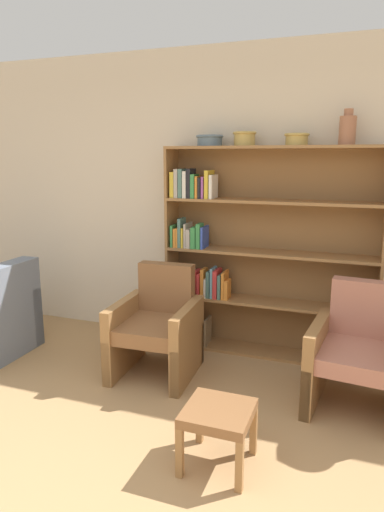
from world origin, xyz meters
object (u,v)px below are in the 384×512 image
object	(u,v)px
footstool	(218,418)
armchair_leather	(157,327)
bowl_cream	(210,140)
bookshelf	(249,255)
bowl_stoneware	(245,138)
bowl_olive	(297,138)
vase_tall	(348,129)
armchair_cushioned	(358,355)

from	to	relation	value
footstool	armchair_leather	bearing A→B (deg)	130.08
bowl_cream	bookshelf	bearing A→B (deg)	2.89
bookshelf	bowl_stoneware	distance (m)	1.03
bowl_stoneware	bowl_olive	size ratio (longest dim) A/B	0.98
bowl_stoneware	armchair_leather	xyz separation A→B (m)	(-0.54, -0.67, -1.54)
bowl_cream	bowl_stoneware	world-z (taller)	bowl_stoneware
bowl_stoneware	vase_tall	bearing A→B (deg)	0.00
bowl_olive	vase_tall	xyz separation A→B (m)	(0.39, 0.00, 0.06)
bowl_cream	armchair_leather	distance (m)	1.69
bowl_stoneware	vase_tall	xyz separation A→B (m)	(0.83, 0.00, 0.05)
bowl_olive	armchair_leather	size ratio (longest dim) A/B	0.23
footstool	vase_tall	bearing A→B (deg)	71.75
vase_tall	bowl_stoneware	bearing A→B (deg)	180.00
bookshelf	armchair_cushioned	distance (m)	1.30
bowl_olive	vase_tall	bearing A→B (deg)	0.00
bowl_cream	vase_tall	world-z (taller)	vase_tall
bowl_stoneware	footstool	xyz separation A→B (m)	(0.29, -1.66, -1.63)
bowl_stoneware	bookshelf	bearing A→B (deg)	16.06
bowl_cream	bowl_olive	xyz separation A→B (m)	(0.75, -0.00, 0.00)
armchair_cushioned	footstool	world-z (taller)	armchair_cushioned
bookshelf	footstool	size ratio (longest dim) A/B	4.87
vase_tall	armchair_leather	xyz separation A→B (m)	(-1.37, -0.67, -1.60)
bowl_cream	armchair_cushioned	size ratio (longest dim) A/B	0.27
vase_tall	footstool	distance (m)	2.43
bowl_stoneware	vase_tall	world-z (taller)	vase_tall
bowl_olive	bookshelf	bearing A→B (deg)	177.07
bowl_cream	armchair_cushioned	xyz separation A→B (m)	(1.35, -0.67, -1.53)
armchair_leather	footstool	world-z (taller)	armchair_leather
bookshelf	vase_tall	distance (m)	1.32
bowl_stoneware	bowl_olive	xyz separation A→B (m)	(0.44, -0.00, -0.01)
bowl_cream	footstool	xyz separation A→B (m)	(0.60, -1.66, -1.62)
bookshelf	armchair_leather	world-z (taller)	bookshelf
bowl_cream	vase_tall	size ratio (longest dim) A/B	0.87
bowl_stoneware	footstool	size ratio (longest dim) A/B	0.53
bookshelf	bowl_stoneware	size ratio (longest dim) A/B	9.27
bookshelf	armchair_leather	bearing A→B (deg)	-131.27
bookshelf	bowl_cream	distance (m)	1.08
bowl_olive	armchair_leather	xyz separation A→B (m)	(-0.98, -0.67, -1.53)
bowl_olive	footstool	bearing A→B (deg)	-95.29
bowl_stoneware	vase_tall	size ratio (longest dim) A/B	0.73
footstool	bookshelf	bearing A→B (deg)	97.51
bookshelf	bowl_olive	world-z (taller)	bowl_olive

